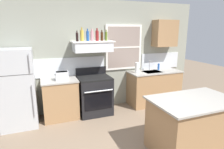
# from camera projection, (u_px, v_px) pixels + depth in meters

# --- Properties ---
(back_wall) EXTENTS (5.40, 0.11, 2.70)m
(back_wall) POSITION_uv_depth(u_px,v_px,m) (101.00, 56.00, 4.81)
(back_wall) COLOR gray
(back_wall) RESTS_ON ground_plane
(refrigerator) EXTENTS (0.70, 0.72, 1.63)m
(refrigerator) POSITION_uv_depth(u_px,v_px,m) (17.00, 88.00, 3.91)
(refrigerator) COLOR #B7BABC
(refrigerator) RESTS_ON ground_plane
(counter_left_of_stove) EXTENTS (0.79, 0.63, 0.91)m
(counter_left_of_stove) POSITION_uv_depth(u_px,v_px,m) (60.00, 99.00, 4.35)
(counter_left_of_stove) COLOR #9E754C
(counter_left_of_stove) RESTS_ON ground_plane
(toaster) EXTENTS (0.30, 0.20, 0.19)m
(toaster) POSITION_uv_depth(u_px,v_px,m) (62.00, 76.00, 4.20)
(toaster) COLOR silver
(toaster) RESTS_ON counter_left_of_stove
(stove_range) EXTENTS (0.76, 0.69, 1.09)m
(stove_range) POSITION_uv_depth(u_px,v_px,m) (95.00, 95.00, 4.59)
(stove_range) COLOR black
(stove_range) RESTS_ON ground_plane
(range_hood_shelf) EXTENTS (0.96, 0.52, 0.24)m
(range_hood_shelf) POSITION_uv_depth(u_px,v_px,m) (92.00, 46.00, 4.40)
(range_hood_shelf) COLOR silver
(bottle_balsamic_dark) EXTENTS (0.06, 0.06, 0.23)m
(bottle_balsamic_dark) POSITION_uv_depth(u_px,v_px,m) (77.00, 37.00, 4.18)
(bottle_balsamic_dark) COLOR black
(bottle_balsamic_dark) RESTS_ON range_hood_shelf
(bottle_champagne_gold_foil) EXTENTS (0.08, 0.08, 0.30)m
(bottle_champagne_gold_foil) POSITION_uv_depth(u_px,v_px,m) (82.00, 35.00, 4.25)
(bottle_champagne_gold_foil) COLOR #B29333
(bottle_champagne_gold_foil) RESTS_ON range_hood_shelf
(bottle_blue_liqueur) EXTENTS (0.07, 0.07, 0.28)m
(bottle_blue_liqueur) POSITION_uv_depth(u_px,v_px,m) (88.00, 36.00, 4.30)
(bottle_blue_liqueur) COLOR #1E478C
(bottle_blue_liqueur) RESTS_ON range_hood_shelf
(bottle_rose_pink) EXTENTS (0.07, 0.07, 0.27)m
(bottle_rose_pink) POSITION_uv_depth(u_px,v_px,m) (92.00, 36.00, 4.35)
(bottle_rose_pink) COLOR #C67F84
(bottle_rose_pink) RESTS_ON range_hood_shelf
(bottle_red_label_wine) EXTENTS (0.07, 0.07, 0.29)m
(bottle_red_label_wine) POSITION_uv_depth(u_px,v_px,m) (97.00, 36.00, 4.36)
(bottle_red_label_wine) COLOR maroon
(bottle_red_label_wine) RESTS_ON range_hood_shelf
(bottle_brown_stout) EXTENTS (0.06, 0.06, 0.25)m
(bottle_brown_stout) POSITION_uv_depth(u_px,v_px,m) (102.00, 36.00, 4.42)
(bottle_brown_stout) COLOR #381E0F
(bottle_brown_stout) RESTS_ON range_hood_shelf
(bottle_olive_oil_square) EXTENTS (0.06, 0.06, 0.26)m
(bottle_olive_oil_square) POSITION_uv_depth(u_px,v_px,m) (106.00, 36.00, 4.47)
(bottle_olive_oil_square) COLOR #4C601E
(bottle_olive_oil_square) RESTS_ON range_hood_shelf
(counter_right_with_sink) EXTENTS (1.43, 0.63, 0.91)m
(counter_right_with_sink) POSITION_uv_depth(u_px,v_px,m) (154.00, 87.00, 5.21)
(counter_right_with_sink) COLOR #9E754C
(counter_right_with_sink) RESTS_ON ground_plane
(sink_faucet) EXTENTS (0.03, 0.17, 0.28)m
(sink_faucet) POSITION_uv_depth(u_px,v_px,m) (150.00, 64.00, 5.12)
(sink_faucet) COLOR silver
(sink_faucet) RESTS_ON counter_right_with_sink
(paper_towel_roll) EXTENTS (0.11, 0.11, 0.27)m
(paper_towel_roll) POSITION_uv_depth(u_px,v_px,m) (137.00, 68.00, 4.88)
(paper_towel_roll) COLOR white
(paper_towel_roll) RESTS_ON counter_right_with_sink
(dish_soap_bottle) EXTENTS (0.06, 0.06, 0.18)m
(dish_soap_bottle) POSITION_uv_depth(u_px,v_px,m) (159.00, 67.00, 5.23)
(dish_soap_bottle) COLOR blue
(dish_soap_bottle) RESTS_ON counter_right_with_sink
(kitchen_island) EXTENTS (1.40, 0.90, 0.91)m
(kitchen_island) POSITION_uv_depth(u_px,v_px,m) (192.00, 125.00, 3.15)
(kitchen_island) COLOR #9E754C
(kitchen_island) RESTS_ON ground_plane
(upper_cabinet_right) EXTENTS (0.64, 0.32, 0.70)m
(upper_cabinet_right) POSITION_uv_depth(u_px,v_px,m) (165.00, 33.00, 5.12)
(upper_cabinet_right) COLOR #9E754C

